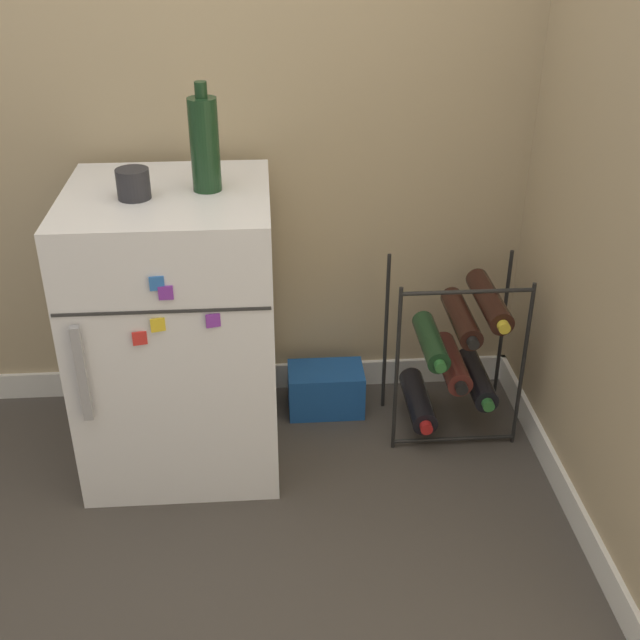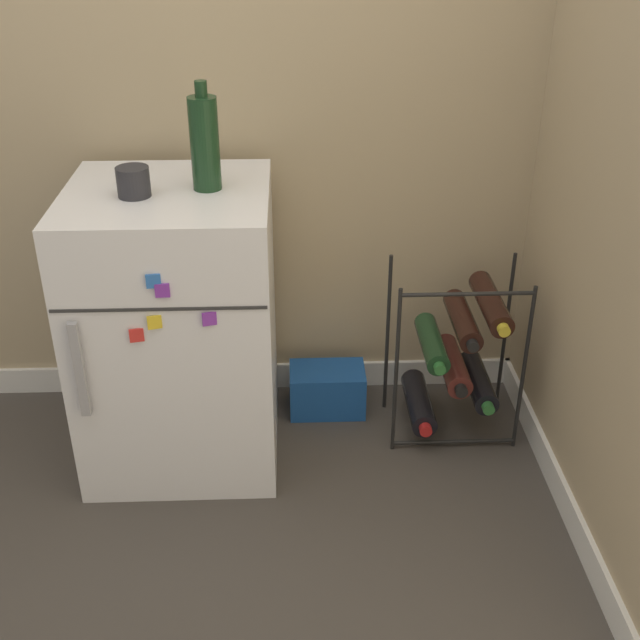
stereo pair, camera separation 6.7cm
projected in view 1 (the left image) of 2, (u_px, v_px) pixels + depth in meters
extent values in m
plane|color=#423D38|center=(242.00, 525.00, 2.19)|extent=(14.00, 14.00, 0.00)
cube|color=tan|center=(224.00, 3.00, 2.21)|extent=(6.82, 0.06, 2.50)
cube|color=white|center=(244.00, 377.00, 2.76)|extent=(6.82, 0.01, 0.09)
cube|color=white|center=(178.00, 330.00, 2.30)|extent=(0.55, 0.53, 0.83)
cube|color=#2D2D2D|center=(162.00, 312.00, 1.97)|extent=(0.54, 0.00, 0.01)
cube|color=#9E9EA3|center=(82.00, 374.00, 2.02)|extent=(0.02, 0.02, 0.27)
cube|color=yellow|center=(158.00, 325.00, 1.98)|extent=(0.04, 0.02, 0.04)
cube|color=purple|center=(166.00, 293.00, 1.94)|extent=(0.04, 0.01, 0.04)
cube|color=purple|center=(213.00, 321.00, 1.98)|extent=(0.04, 0.01, 0.04)
cube|color=red|center=(140.00, 338.00, 1.99)|extent=(0.04, 0.01, 0.04)
cube|color=blue|center=(157.00, 283.00, 1.93)|extent=(0.04, 0.01, 0.04)
cylinder|color=black|center=(397.00, 372.00, 2.36)|extent=(0.01, 0.01, 0.55)
cylinder|color=black|center=(523.00, 367.00, 2.38)|extent=(0.01, 0.01, 0.55)
cylinder|color=black|center=(386.00, 334.00, 2.56)|extent=(0.01, 0.01, 0.55)
cylinder|color=black|center=(502.00, 330.00, 2.58)|extent=(0.01, 0.01, 0.55)
cylinder|color=black|center=(453.00, 439.00, 2.49)|extent=(0.38, 0.01, 0.01)
cylinder|color=black|center=(468.00, 292.00, 2.25)|extent=(0.38, 0.01, 0.01)
cylinder|color=black|center=(418.00, 400.00, 2.55)|extent=(0.08, 0.27, 0.08)
cylinder|color=red|center=(426.00, 428.00, 2.42)|extent=(0.04, 0.02, 0.04)
cylinder|color=black|center=(476.00, 379.00, 2.53)|extent=(0.07, 0.27, 0.07)
cylinder|color=#2D7033|center=(488.00, 405.00, 2.40)|extent=(0.04, 0.02, 0.04)
cylinder|color=#56231E|center=(451.00, 363.00, 2.49)|extent=(0.08, 0.26, 0.08)
cylinder|color=black|center=(461.00, 388.00, 2.37)|extent=(0.04, 0.02, 0.04)
cylinder|color=#19381E|center=(431.00, 341.00, 2.45)|extent=(0.07, 0.26, 0.07)
cylinder|color=#2D7033|center=(440.00, 366.00, 2.32)|extent=(0.03, 0.02, 0.03)
cylinder|color=black|center=(461.00, 318.00, 2.42)|extent=(0.07, 0.28, 0.07)
cylinder|color=black|center=(473.00, 343.00, 2.28)|extent=(0.03, 0.02, 0.03)
cylinder|color=black|center=(489.00, 301.00, 2.39)|extent=(0.07, 0.30, 0.07)
cylinder|color=gold|center=(504.00, 327.00, 2.25)|extent=(0.03, 0.02, 0.03)
cube|color=#194C9E|center=(326.00, 389.00, 2.64)|extent=(0.24, 0.15, 0.15)
cylinder|color=#28282D|center=(133.00, 184.00, 2.04)|extent=(0.09, 0.09, 0.08)
cylinder|color=#19381E|center=(205.00, 145.00, 2.06)|extent=(0.08, 0.08, 0.24)
cylinder|color=#19381E|center=(201.00, 90.00, 1.99)|extent=(0.03, 0.03, 0.04)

